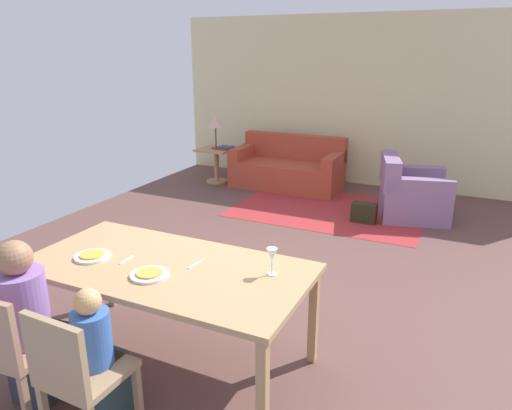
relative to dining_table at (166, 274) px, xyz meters
name	(u,v)px	position (x,y,z in m)	size (l,w,h in m)	color
ground_plane	(294,261)	(0.19, 2.00, -0.71)	(6.65, 6.65, 0.02)	brown
back_wall	(371,102)	(0.19, 5.37, 0.65)	(6.65, 0.10, 2.70)	beige
dining_table	(166,274)	(0.00, 0.00, 0.00)	(1.97, 0.99, 0.76)	tan
plate_near_man	(92,256)	(-0.54, -0.12, 0.07)	(0.25, 0.25, 0.02)	white
pizza_near_man	(92,254)	(-0.54, -0.12, 0.09)	(0.17, 0.17, 0.01)	gold
plate_near_child	(149,275)	(0.00, -0.18, 0.07)	(0.25, 0.25, 0.02)	white
pizza_near_child	(149,273)	(0.00, -0.18, 0.09)	(0.17, 0.17, 0.01)	gold
wine_glass	(272,256)	(0.71, 0.18, 0.20)	(0.07, 0.07, 0.19)	silver
fork	(127,260)	(-0.30, -0.05, 0.07)	(0.02, 0.15, 0.01)	silver
knife	(196,264)	(0.18, 0.10, 0.07)	(0.01, 0.17, 0.01)	silver
dining_chair_man	(8,346)	(-0.54, -0.85, -0.20)	(0.45, 0.45, 0.87)	#A0775E
person_man	(31,328)	(-0.55, -0.68, -0.18)	(0.30, 0.41, 1.11)	#313445
dining_chair_child	(76,371)	(0.00, -0.85, -0.20)	(0.43, 0.43, 0.87)	#9F805F
person_child	(100,363)	(0.00, -0.68, -0.26)	(0.22, 0.29, 0.92)	#2B4348
area_rug	(330,209)	(0.05, 3.78, -0.69)	(2.60, 1.80, 0.01)	#A22C2F
couch	(288,169)	(-0.93, 4.64, -0.39)	(1.75, 0.86, 0.82)	#AA422D
armchair	(410,194)	(1.09, 3.97, -0.38)	(1.05, 1.04, 0.82)	gray
side_table	(216,160)	(-2.13, 4.38, -0.32)	(0.56, 0.56, 0.58)	tan
table_lamp	(215,123)	(-2.13, 4.38, 0.31)	(0.26, 0.26, 0.54)	#503D3C
book_lower	(223,149)	(-1.99, 4.36, -0.10)	(0.22, 0.16, 0.03)	maroon
book_upper	(227,147)	(-1.94, 4.40, -0.07)	(0.22, 0.16, 0.03)	#354F7D
handbag	(364,213)	(0.60, 3.48, -0.57)	(0.32, 0.16, 0.26)	black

